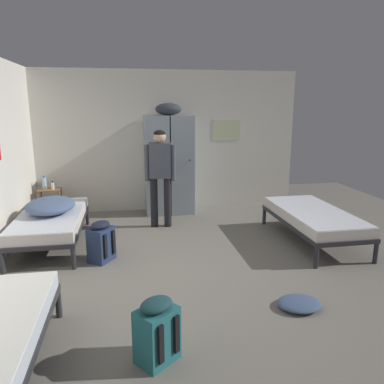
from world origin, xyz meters
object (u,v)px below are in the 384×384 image
at_px(locker_bank, 169,163).
at_px(backpack_navy, 101,242).
at_px(shelf_unit, 50,201).
at_px(backpack_teal, 156,331).
at_px(bed_left_rear, 51,221).
at_px(water_bottle, 44,183).
at_px(bed_right, 313,217).
at_px(lotion_bottle, 53,186).
at_px(person_traveler, 160,170).
at_px(clothes_pile_denim, 299,304).
at_px(bedding_heap, 51,205).

distance_m(locker_bank, backpack_navy, 2.55).
height_order(shelf_unit, backpack_teal, shelf_unit).
xyz_separation_m(bed_left_rear, water_bottle, (-0.33, 1.35, 0.30)).
height_order(bed_right, lotion_bottle, lotion_bottle).
xyz_separation_m(water_bottle, backpack_navy, (1.08, -2.06, -0.42)).
height_order(person_traveler, water_bottle, person_traveler).
relative_size(locker_bank, lotion_bottle, 13.59).
bearing_deg(locker_bank, bed_right, -44.81).
bearing_deg(backpack_navy, backpack_teal, -75.22).
xyz_separation_m(bed_left_rear, backpack_teal, (1.31, -2.84, -0.12)).
relative_size(backpack_teal, clothes_pile_denim, 1.21).
bearing_deg(locker_bank, shelf_unit, -177.22).
bearing_deg(bed_left_rear, bed_right, -7.48).
distance_m(person_traveler, lotion_bottle, 2.01).
bearing_deg(clothes_pile_denim, water_bottle, 130.94).
bearing_deg(bed_right, water_bottle, 156.16).
height_order(locker_bank, backpack_navy, locker_bank).
distance_m(bed_right, lotion_bottle, 4.45).
height_order(shelf_unit, bedding_heap, bedding_heap).
relative_size(bedding_heap, water_bottle, 3.60).
xyz_separation_m(bed_left_rear, clothes_pile_denim, (2.83, -2.29, -0.34)).
xyz_separation_m(bed_right, bedding_heap, (-3.87, 0.57, 0.22)).
distance_m(locker_bank, lotion_bottle, 2.13).
distance_m(shelf_unit, backpack_navy, 2.27).
relative_size(locker_bank, backpack_navy, 3.76).
xyz_separation_m(shelf_unit, bed_left_rear, (0.25, -1.33, 0.04)).
xyz_separation_m(locker_bank, person_traveler, (-0.24, -0.83, 0.02)).
height_order(person_traveler, backpack_navy, person_traveler).
relative_size(water_bottle, backpack_teal, 0.44).
bearing_deg(water_bottle, backpack_navy, -62.36).
xyz_separation_m(water_bottle, lotion_bottle, (0.15, -0.06, -0.04)).
bearing_deg(bedding_heap, backpack_teal, -65.74).
bearing_deg(locker_bank, clothes_pile_denim, -76.35).
distance_m(bed_right, bedding_heap, 3.92).
bearing_deg(clothes_pile_denim, bedding_heap, 140.26).
distance_m(locker_bank, bed_right, 2.82).
relative_size(locker_bank, bed_left_rear, 1.09).
bearing_deg(backpack_teal, locker_bank, 81.88).
distance_m(shelf_unit, bedding_heap, 1.32).
bearing_deg(clothes_pile_denim, person_traveler, 111.66).
relative_size(bedding_heap, backpack_teal, 1.58).
bearing_deg(clothes_pile_denim, backpack_navy, 142.76).
relative_size(shelf_unit, bed_left_rear, 0.30).
relative_size(locker_bank, person_traveler, 1.26).
distance_m(lotion_bottle, clothes_pile_denim, 4.71).
height_order(person_traveler, backpack_teal, person_traveler).
xyz_separation_m(water_bottle, backpack_teal, (1.64, -4.19, -0.42)).
bearing_deg(bed_left_rear, person_traveler, 19.80).
bearing_deg(clothes_pile_denim, locker_bank, 103.65).
distance_m(water_bottle, backpack_navy, 2.36).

